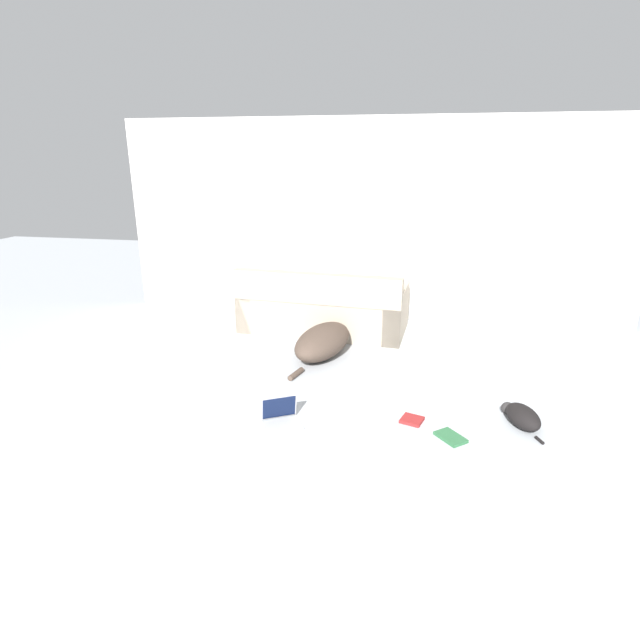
# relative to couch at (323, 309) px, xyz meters

# --- Properties ---
(wall_back) EXTENTS (6.48, 0.06, 2.49)m
(wall_back) POSITION_rel_couch_xyz_m (0.50, 0.66, 0.98)
(wall_back) COLOR silver
(wall_back) RESTS_ON ground_plane
(couch) EXTENTS (2.02, 1.04, 0.78)m
(couch) POSITION_rel_couch_xyz_m (0.00, 0.00, 0.00)
(couch) COLOR tan
(couch) RESTS_ON ground_plane
(dog) EXTENTS (0.68, 1.36, 0.33)m
(dog) POSITION_rel_couch_xyz_m (0.17, -0.79, -0.11)
(dog) COLOR #4C3D33
(dog) RESTS_ON ground_plane
(cat) EXTENTS (0.33, 0.51, 0.17)m
(cat) POSITION_rel_couch_xyz_m (1.96, -1.96, -0.19)
(cat) COLOR black
(cat) RESTS_ON ground_plane
(laptop_open) EXTENTS (0.37, 0.36, 0.22)m
(laptop_open) POSITION_rel_couch_xyz_m (0.08, -2.28, -0.20)
(laptop_open) COLOR #B7B7BC
(laptop_open) RESTS_ON ground_plane
(book_red) EXTENTS (0.21, 0.20, 0.02)m
(book_red) POSITION_rel_couch_xyz_m (1.11, -2.06, -0.26)
(book_red) COLOR maroon
(book_red) RESTS_ON ground_plane
(book_green) EXTENTS (0.26, 0.27, 0.02)m
(book_green) POSITION_rel_couch_xyz_m (1.41, -2.27, -0.26)
(book_green) COLOR #2D663D
(book_green) RESTS_ON ground_plane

